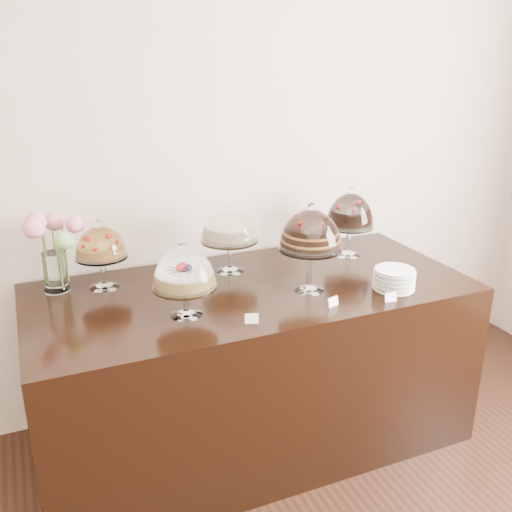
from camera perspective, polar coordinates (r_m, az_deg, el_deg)
name	(u,v)px	position (r m, az deg, el deg)	size (l,w,h in m)	color
wall_back	(170,153)	(3.12, -8.64, 10.16)	(5.00, 0.04, 3.00)	beige
display_counter	(252,365)	(3.07, -0.37, -10.82)	(2.20, 1.00, 0.90)	black
cake_stand_sugar_sponge	(184,272)	(2.51, -7.19, -1.59)	(0.29, 0.29, 0.35)	white
cake_stand_choco_layer	(311,233)	(2.73, 5.48, 2.29)	(0.31, 0.31, 0.45)	white
cake_stand_cheesecake	(229,229)	(2.99, -2.70, 2.76)	(0.31, 0.31, 0.37)	white
cake_stand_dark_choco	(350,213)	(3.27, 9.40, 4.23)	(0.27, 0.27, 0.40)	white
cake_stand_fruit_tart	(101,246)	(2.88, -15.27, 0.99)	(0.26, 0.26, 0.35)	white
flower_vase	(52,245)	(2.90, -19.71, 1.04)	(0.28, 0.28, 0.40)	white
plate_stack	(394,279)	(2.89, 13.66, -2.27)	(0.20, 0.20, 0.10)	silver
price_card_left	(252,319)	(2.49, -0.42, -6.29)	(0.06, 0.01, 0.04)	white
price_card_right	(391,297)	(2.76, 13.32, -4.04)	(0.06, 0.01, 0.04)	white
price_card_extra	(333,302)	(2.67, 7.72, -4.55)	(0.06, 0.01, 0.04)	white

